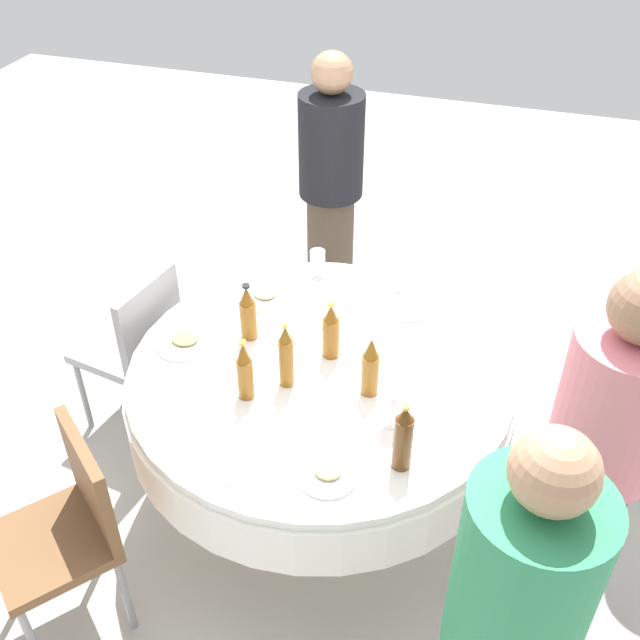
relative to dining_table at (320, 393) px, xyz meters
The scene contains 22 objects.
ground_plane 0.60m from the dining_table, ahead, with size 10.00×10.00×0.00m, color #B7B2A8.
dining_table is the anchor object (origin of this frame).
bottle_amber_outer 0.44m from the dining_table, 15.82° to the right, with size 0.07×0.07×0.26m.
bottle_brown_front 0.65m from the dining_table, 135.59° to the left, with size 0.07×0.07×0.28m.
bottle_amber_west 0.42m from the dining_table, 48.37° to the left, with size 0.06×0.06×0.27m.
bottle_amber_left 0.36m from the dining_table, 159.15° to the left, with size 0.07×0.07×0.27m.
bottle_amber_inner 0.32m from the dining_table, 54.96° to the left, with size 0.06×0.06×0.29m.
bottle_amber_east 0.28m from the dining_table, 102.75° to the right, with size 0.07×0.07×0.26m.
wine_glass_left 0.49m from the dining_table, 145.80° to the left, with size 0.07×0.07×0.16m.
wine_glass_inner 0.69m from the dining_table, 107.17° to the right, with size 0.07×0.07×0.15m.
wine_glass_east 0.68m from the dining_table, 71.64° to the right, with size 0.07×0.07×0.14m.
plate_near 0.38m from the dining_table, 77.24° to the right, with size 0.22×0.22×0.02m.
plate_rear 0.60m from the dining_table, ahead, with size 0.25×0.25×0.04m.
plate_far 0.55m from the dining_table, 44.77° to the right, with size 0.22×0.22×0.04m.
plate_north 0.59m from the dining_table, 109.99° to the left, with size 0.21×0.21×0.04m.
knife_front 0.62m from the dining_table, 76.93° to the left, with size 0.18×0.02×0.01m, color silver.
fork_west 0.55m from the dining_table, 40.35° to the left, with size 0.18×0.02×0.01m, color silver.
folded_napkin 0.56m from the dining_table, 121.11° to the right, with size 0.13×0.13×0.02m, color white.
person_front 1.35m from the dining_table, 75.12° to the right, with size 0.34×0.34×1.57m.
person_left 1.11m from the dining_table, 161.63° to the left, with size 0.34×0.34×1.60m.
chair_east 0.96m from the dining_table, ahead, with size 0.46×0.46×0.87m.
chair_mid 1.07m from the dining_table, 50.67° to the left, with size 0.56×0.56×0.87m.
Camera 1 is at (-0.67, 2.13, 2.67)m, focal length 41.52 mm.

